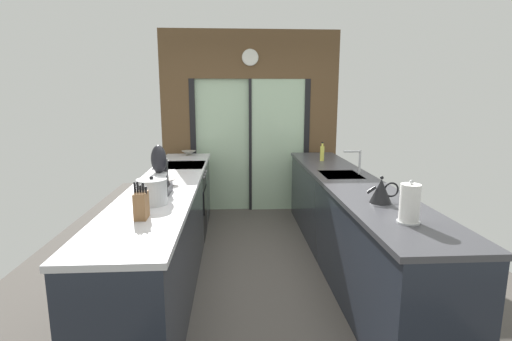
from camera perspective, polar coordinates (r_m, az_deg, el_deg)
The scene contains 14 objects.
ground_plane at distance 4.39m, azimuth 0.26°, elevation -12.57°, with size 5.04×7.60×0.02m, color #4C4742.
back_wall_unit at distance 5.83m, azimuth -0.88°, elevation 8.76°, with size 2.64×0.12×2.70m.
left_counter_run at distance 3.83m, azimuth -13.15°, elevation -8.83°, with size 0.62×3.80×0.92m.
right_counter_run at distance 4.11m, azimuth 13.43°, elevation -7.52°, with size 0.62×3.80×0.92m.
sink_faucet at distance 4.23m, azimuth 14.75°, elevation 1.76°, with size 0.19×0.02×0.26m.
oven_range at distance 4.89m, azimuth -10.96°, elevation -4.54°, with size 0.60×0.60×0.92m.
mixing_bowl_near at distance 3.71m, azimuth -13.11°, elevation -1.60°, with size 0.20×0.20×0.06m.
mixing_bowl_far at distance 5.52m, azimuth -9.95°, elevation 2.58°, with size 0.20×0.20×0.07m.
knife_block at distance 2.73m, azimuth -16.67°, elevation -4.89°, with size 0.09×0.14×0.26m.
stand_mixer at distance 3.38m, azimuth -14.09°, elevation -0.66°, with size 0.17×0.27×0.42m.
stock_pot at distance 3.07m, azimuth -15.17°, elevation -3.04°, with size 0.23×0.23×0.22m.
kettle at distance 3.16m, azimuth 18.10°, elevation -2.90°, with size 0.26×0.17×0.22m.
soap_bottle at distance 5.05m, azimuth 9.79°, elevation 2.58°, with size 0.05×0.05×0.24m.
paper_towel_roll at distance 2.72m, azimuth 21.85°, elevation -4.62°, with size 0.15×0.15×0.29m.
Camera 1 is at (-0.26, -3.42, 1.74)m, focal length 26.95 mm.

